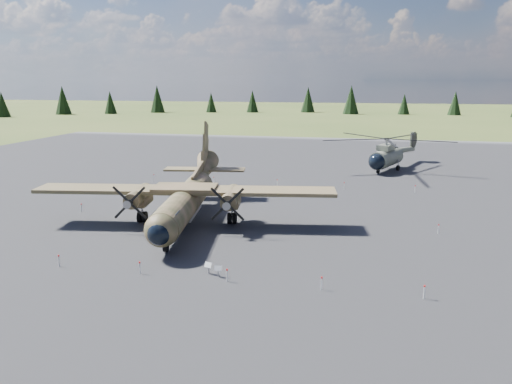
# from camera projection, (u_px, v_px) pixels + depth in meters

# --- Properties ---
(ground) EXTENTS (500.00, 500.00, 0.00)m
(ground) POSITION_uv_depth(u_px,v_px,m) (246.00, 222.00, 45.12)
(ground) COLOR brown
(ground) RESTS_ON ground
(apron) EXTENTS (120.00, 120.00, 0.04)m
(apron) POSITION_uv_depth(u_px,v_px,m) (268.00, 197.00, 54.65)
(apron) COLOR #535357
(apron) RESTS_ON ground
(transport_plane) EXTENTS (26.48, 23.86, 8.72)m
(transport_plane) POSITION_uv_depth(u_px,v_px,m) (187.00, 195.00, 44.87)
(transport_plane) COLOR #393B20
(transport_plane) RESTS_ON ground
(helicopter_near) EXTENTS (24.22, 24.22, 4.71)m
(helicopter_near) POSITION_uv_depth(u_px,v_px,m) (387.00, 147.00, 70.08)
(helicopter_near) COLOR gray
(helicopter_near) RESTS_ON ground
(info_placard_left) EXTENTS (0.56, 0.36, 0.81)m
(info_placard_left) POSITION_uv_depth(u_px,v_px,m) (208.00, 266.00, 32.99)
(info_placard_left) COLOR gray
(info_placard_left) RESTS_ON ground
(info_placard_right) EXTENTS (0.50, 0.24, 0.76)m
(info_placard_right) POSITION_uv_depth(u_px,v_px,m) (218.00, 270.00, 32.47)
(info_placard_right) COLOR gray
(info_placard_right) RESTS_ON ground
(barrier_fence) EXTENTS (33.12, 29.62, 0.85)m
(barrier_fence) POSITION_uv_depth(u_px,v_px,m) (241.00, 217.00, 45.03)
(barrier_fence) COLOR silver
(barrier_fence) RESTS_ON ground
(treeline) EXTENTS (333.84, 330.57, 10.93)m
(treeline) POSITION_uv_depth(u_px,v_px,m) (164.00, 166.00, 46.00)
(treeline) COLOR black
(treeline) RESTS_ON ground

